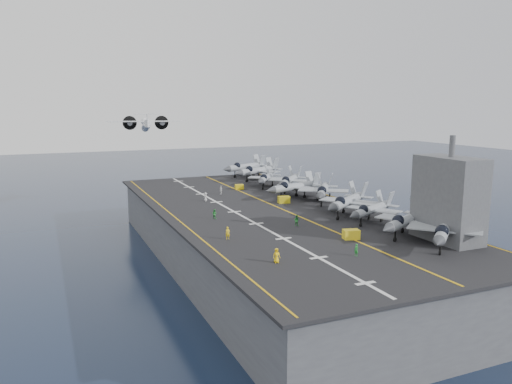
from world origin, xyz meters
name	(u,v)px	position (x,y,z in m)	size (l,w,h in m)	color
ground	(264,263)	(0.00, 0.00, 0.00)	(500.00, 500.00, 0.00)	#142135
hull	(264,237)	(0.00, 0.00, 5.00)	(36.00, 90.00, 10.00)	#56595E
flight_deck	(264,210)	(0.00, 0.00, 10.20)	(38.00, 92.00, 0.40)	black
foul_line	(279,208)	(3.00, 0.00, 10.42)	(0.35, 90.00, 0.02)	gold
landing_centerline	(234,212)	(-6.00, 0.00, 10.42)	(0.50, 90.00, 0.02)	silver
deck_edge_port	(175,217)	(-17.00, 0.00, 10.42)	(0.25, 90.00, 0.02)	gold
deck_edge_stbd	(349,202)	(18.50, 0.00, 10.42)	(0.25, 90.00, 0.02)	gold
island_superstructure	(449,189)	(15.00, -30.00, 17.90)	(5.00, 10.00, 15.00)	#56595E
fighter_jet_0	(444,229)	(12.17, -32.42, 12.94)	(17.44, 16.94, 5.08)	#8C939B
fighter_jet_1	(407,219)	(11.47, -25.70, 12.90)	(17.22, 15.19, 5.00)	gray
fighter_jet_2	(372,209)	(11.83, -16.66, 12.71)	(15.91, 14.01, 4.62)	#979EA5
fighter_jet_3	(347,201)	(11.16, -10.48, 13.02)	(18.15, 16.96, 5.25)	gray
fighter_jet_4	(323,190)	(13.25, 1.18, 12.98)	(16.67, 17.88, 5.17)	#A1ACB3
fighter_jet_5	(295,186)	(10.60, 7.91, 12.92)	(16.66, 13.43, 5.03)	#9CA7AE
fighter_jet_6	(289,180)	(13.49, 16.24, 12.91)	(16.83, 17.18, 5.02)	#929CA2
fighter_jet_7	(267,177)	(10.94, 23.07, 12.72)	(15.20, 16.04, 4.64)	gray
fighter_jet_8	(258,170)	(13.47, 33.72, 13.08)	(18.34, 15.79, 5.37)	#9198A0
tow_cart_a	(351,234)	(2.92, -23.98, 11.09)	(2.59, 2.01, 1.38)	yellow
tow_cart_b	(284,200)	(5.95, 3.89, 11.07)	(2.49, 1.87, 1.35)	gold
tow_cart_c	(239,187)	(3.73, 22.36, 10.97)	(2.10, 1.56, 1.14)	gold
crew_0	(277,256)	(-11.78, -29.69, 11.32)	(1.20, 0.89, 1.84)	yellow
crew_1	(228,233)	(-13.54, -17.14, 11.33)	(1.14, 0.78, 1.86)	yellow
crew_2	(214,214)	(-11.10, -3.84, 11.23)	(1.13, 1.20, 1.67)	green
crew_4	(221,190)	(-2.24, 17.97, 11.35)	(1.32, 1.37, 1.91)	silver
crew_5	(206,197)	(-7.62, 12.05, 11.27)	(0.93, 1.18, 1.73)	silver
crew_6	(356,250)	(-1.17, -31.24, 11.19)	(0.88, 1.09, 1.58)	green
crew_7	(297,220)	(-0.64, -13.88, 11.29)	(1.23, 1.28, 1.78)	#268C33
transport_plane	(146,126)	(-10.77, 54.38, 23.90)	(22.85, 17.16, 4.97)	silver
fighter_jet_9	(246,166)	(13.47, 42.22, 13.08)	(18.34, 15.79, 5.37)	#9198A0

